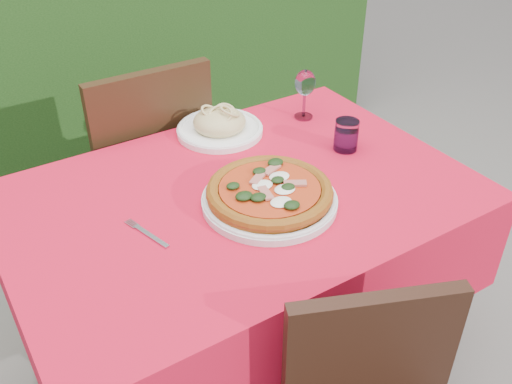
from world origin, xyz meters
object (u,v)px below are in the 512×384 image
pizza_plate (270,194)px  water_glass (346,137)px  wine_glass (305,85)px  chair_far (148,166)px  fork (151,236)px  pasta_plate (220,125)px

pizza_plate → water_glass: (0.36, 0.12, 0.01)m
pizza_plate → water_glass: size_ratio=3.89×
water_glass → wine_glass: 0.25m
pizza_plate → wine_glass: size_ratio=2.20×
chair_far → wine_glass: chair_far is taller
pizza_plate → fork: (-0.32, 0.04, -0.03)m
pizza_plate → wine_glass: 0.53m
wine_glass → pasta_plate: bearing=169.2°
pizza_plate → fork: pizza_plate is taller
chair_far → fork: (-0.24, -0.64, 0.21)m
chair_far → pizza_plate: size_ratio=2.51×
pizza_plate → chair_far: bearing=96.5°
chair_far → wine_glass: bearing=145.1°
pizza_plate → fork: size_ratio=2.21×
water_glass → fork: bearing=-173.4°
water_glass → chair_far: bearing=127.7°
pasta_plate → fork: (-0.41, -0.37, -0.03)m
chair_far → wine_glass: (0.45, -0.32, 0.33)m
pizza_plate → pasta_plate: 0.42m
fork → chair_far: bearing=53.6°
chair_far → fork: bearing=69.6°
water_glass → fork: (-0.68, -0.08, -0.04)m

